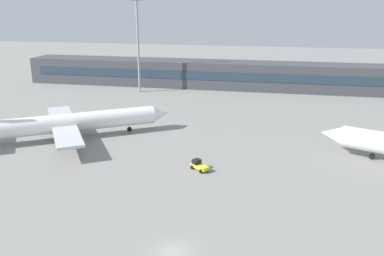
{
  "coord_description": "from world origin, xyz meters",
  "views": [
    {
      "loc": [
        10.71,
        -40.74,
        28.49
      ],
      "look_at": [
        -6.08,
        40.0,
        3.0
      ],
      "focal_mm": 38.21,
      "sensor_mm": 36.0,
      "label": 1
    }
  ],
  "objects": [
    {
      "name": "floodlight_tower_west",
      "position": [
        -33.39,
        86.13,
        17.19
      ],
      "size": [
        3.2,
        0.8,
        30.21
      ],
      "color": "gray",
      "rests_on": "ground_plane"
    },
    {
      "name": "terminal_building",
      "position": [
        0.0,
        98.59,
        4.5
      ],
      "size": [
        154.06,
        12.13,
        9.0
      ],
      "color": "#3F4247",
      "rests_on": "ground_plane"
    },
    {
      "name": "baggage_tug_yellow",
      "position": [
        -1.75,
        25.24,
        0.8
      ],
      "size": [
        3.75,
        3.41,
        1.75
      ],
      "color": "yellow",
      "rests_on": "ground_plane"
    },
    {
      "name": "ground_plane",
      "position": [
        0.0,
        40.0,
        0.0
      ],
      "size": [
        400.0,
        400.0,
        0.0
      ],
      "primitive_type": "plane",
      "color": "gray"
    },
    {
      "name": "airplane_mid",
      "position": [
        -32.5,
        36.97,
        3.44
      ],
      "size": [
        39.93,
        29.35,
        11.28
      ],
      "color": "white",
      "rests_on": "ground_plane"
    }
  ]
}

